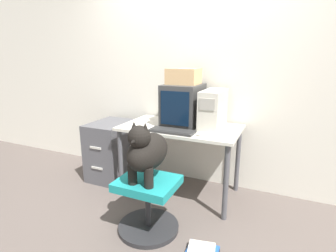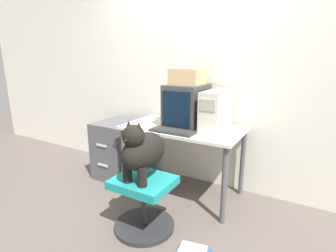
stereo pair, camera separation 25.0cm
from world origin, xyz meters
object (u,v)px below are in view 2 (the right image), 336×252
(pc_tower, at_px, (216,110))
(office_chair, at_px, (144,202))
(crt_monitor, at_px, (187,105))
(cardboard_box, at_px, (187,76))
(dog, at_px, (142,150))
(filing_cabinet, at_px, (119,148))
(keyboard, at_px, (172,131))

(pc_tower, relative_size, office_chair, 0.88)
(crt_monitor, xyz_separation_m, pc_tower, (0.33, -0.01, -0.02))
(pc_tower, bearing_deg, cardboard_box, 177.95)
(dog, distance_m, filing_cabinet, 1.27)
(office_chair, xyz_separation_m, cardboard_box, (0.00, 0.82, 1.04))
(keyboard, xyz_separation_m, filing_cabinet, (-0.95, 0.28, -0.43))
(office_chair, xyz_separation_m, filing_cabinet, (-0.93, 0.76, 0.10))
(pc_tower, height_order, office_chair, pc_tower)
(pc_tower, xyz_separation_m, cardboard_box, (-0.33, 0.01, 0.32))
(dog, xyz_separation_m, cardboard_box, (0.00, 0.83, 0.55))
(crt_monitor, height_order, pc_tower, crt_monitor)
(cardboard_box, bearing_deg, pc_tower, -2.05)
(office_chair, bearing_deg, pc_tower, 67.67)
(crt_monitor, distance_m, filing_cabinet, 1.13)
(office_chair, height_order, cardboard_box, cardboard_box)
(dog, bearing_deg, office_chair, 90.00)
(crt_monitor, relative_size, cardboard_box, 1.52)
(crt_monitor, distance_m, dog, 0.86)
(office_chair, height_order, dog, dog)
(office_chair, bearing_deg, cardboard_box, 89.96)
(crt_monitor, xyz_separation_m, office_chair, (-0.00, -0.82, -0.74))
(crt_monitor, bearing_deg, office_chair, -90.04)
(pc_tower, xyz_separation_m, filing_cabinet, (-1.26, -0.05, -0.62))
(crt_monitor, bearing_deg, cardboard_box, 90.00)
(filing_cabinet, bearing_deg, office_chair, -39.21)
(office_chair, relative_size, filing_cabinet, 0.75)
(cardboard_box, bearing_deg, office_chair, -90.04)
(keyboard, bearing_deg, crt_monitor, 92.58)
(crt_monitor, xyz_separation_m, filing_cabinet, (-0.93, -0.06, -0.64))
(dog, height_order, cardboard_box, cardboard_box)
(keyboard, height_order, office_chair, keyboard)
(office_chair, distance_m, cardboard_box, 1.33)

